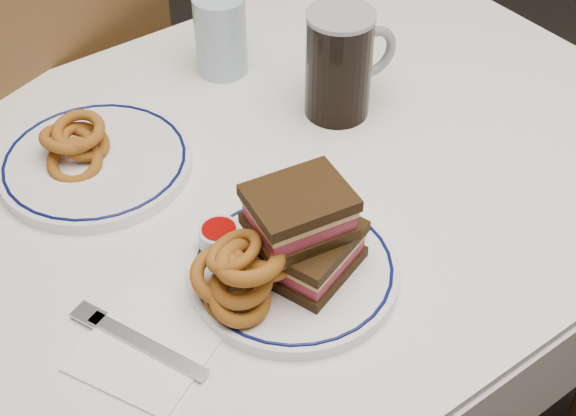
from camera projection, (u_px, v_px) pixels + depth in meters
dining_table at (265, 229)px, 1.20m from camera, size 1.27×0.87×0.75m
chair_far at (49, 122)px, 1.58m from camera, size 0.58×0.58×0.98m
main_plate at (294, 270)px, 0.99m from camera, size 0.26×0.26×0.02m
reuben_sandwich at (306, 232)px, 0.94m from camera, size 0.14×0.13×0.12m
onion_rings_main at (243, 271)px, 0.92m from camera, size 0.13×0.11×0.11m
ketchup_ramekin at (219, 236)px, 1.00m from camera, size 0.05×0.05×0.03m
beer_mug at (341, 63)px, 1.19m from camera, size 0.15×0.10×0.17m
water_glass at (221, 35)px, 1.28m from camera, size 0.08×0.08×0.13m
far_plate at (96, 162)px, 1.14m from camera, size 0.27×0.27×0.02m
onion_rings_far at (76, 143)px, 1.12m from camera, size 0.11×0.11×0.08m
napkin_fork at (145, 346)px, 0.91m from camera, size 0.19×0.20×0.01m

